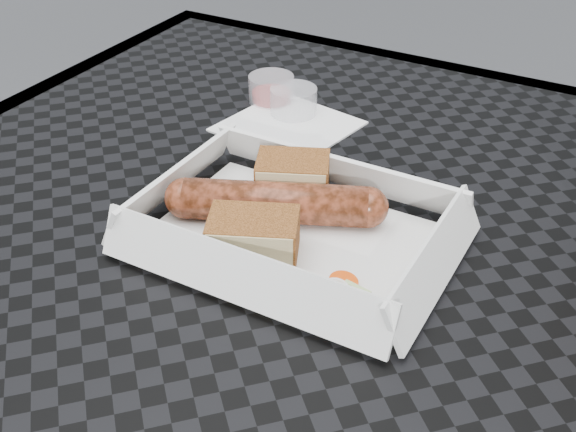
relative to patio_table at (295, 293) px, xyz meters
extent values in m
cube|color=black|center=(0.00, 0.00, 0.07)|extent=(0.80, 0.80, 0.01)
cube|color=black|center=(0.00, 0.39, 0.06)|extent=(0.80, 0.03, 0.03)
cylinder|color=black|center=(-0.35, 0.35, -0.30)|extent=(0.03, 0.03, 0.73)
cube|color=white|center=(0.01, -0.02, 0.08)|extent=(0.22, 0.15, 0.00)
cylinder|color=brown|center=(-0.01, -0.01, 0.10)|extent=(0.15, 0.09, 0.03)
sphere|color=brown|center=(0.05, 0.02, 0.10)|extent=(0.03, 0.03, 0.03)
sphere|color=brown|center=(-0.08, -0.04, 0.10)|extent=(0.03, 0.03, 0.03)
cube|color=brown|center=(-0.02, 0.03, 0.10)|extent=(0.07, 0.07, 0.04)
cube|color=brown|center=(-0.01, -0.06, 0.10)|extent=(0.08, 0.07, 0.04)
cylinder|color=#EF490A|center=(0.07, -0.07, 0.08)|extent=(0.02, 0.02, 0.00)
torus|color=white|center=(0.08, -0.08, 0.08)|extent=(0.02, 0.02, 0.00)
cube|color=#B2D17F|center=(0.08, -0.07, 0.08)|extent=(0.02, 0.02, 0.00)
cube|color=white|center=(-0.09, 0.15, 0.08)|extent=(0.14, 0.14, 0.00)
cylinder|color=maroon|center=(-0.14, 0.19, 0.09)|extent=(0.05, 0.05, 0.03)
cylinder|color=silver|center=(-0.10, 0.18, 0.09)|extent=(0.05, 0.05, 0.03)
camera|label=1|loc=(0.24, -0.44, 0.42)|focal=45.00mm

